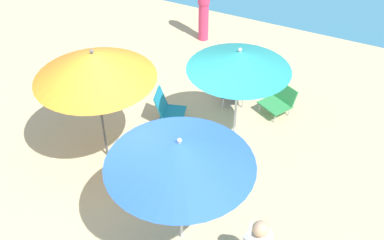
% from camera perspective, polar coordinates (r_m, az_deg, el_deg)
% --- Properties ---
extents(ground_plane, '(40.00, 40.00, 0.00)m').
position_cam_1_polar(ground_plane, '(7.81, -8.13, -6.75)').
color(ground_plane, '#D3BC8C').
extents(umbrella_orange, '(1.89, 1.89, 2.10)m').
position_cam_1_polar(umbrella_orange, '(7.12, -12.02, 6.55)').
color(umbrella_orange, '#4C4C51').
rests_on(umbrella_orange, ground_plane).
extents(umbrella_blue, '(1.93, 1.93, 1.89)m').
position_cam_1_polar(umbrella_blue, '(5.69, -1.52, -4.15)').
color(umbrella_blue, silver).
rests_on(umbrella_blue, ground_plane).
extents(umbrella_teal, '(1.67, 1.67, 1.98)m').
position_cam_1_polar(umbrella_teal, '(7.27, 5.85, 7.32)').
color(umbrella_teal, silver).
rests_on(umbrella_teal, ground_plane).
extents(beach_chair_a, '(0.64, 0.59, 0.67)m').
position_cam_1_polar(beach_chair_a, '(8.59, -3.09, 1.55)').
color(beach_chair_a, teal).
rests_on(beach_chair_a, ground_plane).
extents(beach_chair_b, '(0.68, 0.71, 0.63)m').
position_cam_1_polar(beach_chair_b, '(9.21, 5.01, 4.32)').
color(beach_chair_b, navy).
rests_on(beach_chair_b, ground_plane).
extents(beach_chair_c, '(0.72, 0.72, 0.54)m').
position_cam_1_polar(beach_chair_c, '(9.02, 10.69, 2.40)').
color(beach_chair_c, '#33934C').
rests_on(beach_chair_c, ground_plane).
extents(person_a, '(0.28, 0.28, 1.82)m').
position_cam_1_polar(person_a, '(11.06, 1.46, 14.21)').
color(person_a, '#DB3866').
rests_on(person_a, ground_plane).
extents(beach_bag, '(0.36, 0.35, 0.33)m').
position_cam_1_polar(beach_bag, '(7.57, -1.51, -6.26)').
color(beach_bag, black).
rests_on(beach_bag, ground_plane).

